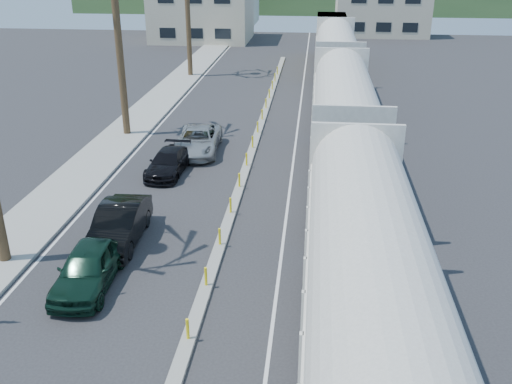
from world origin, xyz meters
The scene contains 9 objects.
sidewalk centered at (-8.50, 25.00, 0.07)m, with size 3.00×90.00×0.15m, color gray.
rails centered at (5.00, 28.00, 0.03)m, with size 1.56×100.00×0.06m.
median centered at (0.00, 19.96, 0.09)m, with size 0.45×60.00×0.85m.
lane_markings centered at (-2.15, 25.00, 0.00)m, with size 9.42×90.00×0.01m.
freight_train centered at (5.00, 20.61, 2.91)m, with size 3.00×60.94×5.85m.
car_lead centered at (-4.15, 4.76, 0.76)m, with size 1.99×4.51×1.51m, color black.
car_second centered at (-4.12, 8.04, 0.79)m, with size 1.87×4.84×1.57m, color black.
car_third centered at (-4.03, 15.77, 0.62)m, with size 1.92×4.35×1.24m, color black.
car_rear centered at (-3.13, 19.26, 0.72)m, with size 2.63×5.30×1.44m, color #A1A4A6.
Camera 1 is at (3.54, -11.90, 11.18)m, focal length 40.00 mm.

